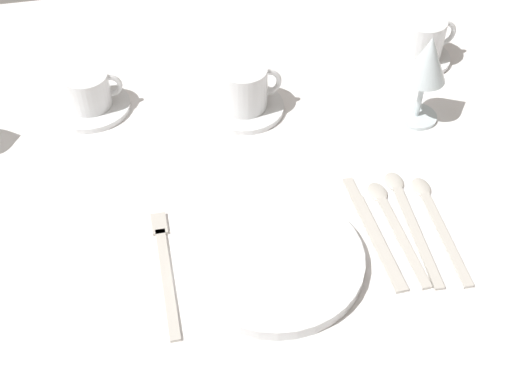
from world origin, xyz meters
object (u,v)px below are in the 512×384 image
at_px(spoon_soup, 391,219).
at_px(coffee_cup_far, 88,90).
at_px(dinner_plate, 274,259).
at_px(spoon_tea, 434,215).
at_px(coffee_cup_right, 421,38).
at_px(coffee_cup_left, 244,87).
at_px(wine_glass_centre, 427,64).
at_px(fork_outer, 165,266).
at_px(dinner_knife, 374,234).
at_px(spoon_dessert, 407,212).

distance_m(spoon_soup, coffee_cup_far, 0.55).
bearing_deg(dinner_plate, spoon_soup, 12.93).
bearing_deg(spoon_tea, coffee_cup_right, 71.91).
distance_m(coffee_cup_left, wine_glass_centre, 0.30).
distance_m(spoon_tea, wine_glass_centre, 0.25).
xyz_separation_m(fork_outer, coffee_cup_left, (0.17, 0.31, 0.04)).
bearing_deg(coffee_cup_right, coffee_cup_left, -167.20).
height_order(dinner_knife, coffee_cup_right, coffee_cup_right).
distance_m(fork_outer, spoon_soup, 0.33).
height_order(spoon_soup, spoon_dessert, same).
height_order(spoon_dessert, coffee_cup_far, coffee_cup_far).
height_order(dinner_knife, spoon_dessert, spoon_dessert).
bearing_deg(fork_outer, coffee_cup_far, 102.68).
height_order(dinner_knife, wine_glass_centre, wine_glass_centre).
distance_m(spoon_soup, spoon_tea, 0.06).
bearing_deg(dinner_plate, coffee_cup_far, 120.24).
distance_m(spoon_tea, coffee_cup_far, 0.60).
distance_m(coffee_cup_left, coffee_cup_right, 0.36).
xyz_separation_m(spoon_tea, coffee_cup_far, (-0.48, 0.36, 0.04)).
bearing_deg(wine_glass_centre, coffee_cup_far, 165.48).
relative_size(dinner_plate, wine_glass_centre, 1.56).
bearing_deg(spoon_dessert, coffee_cup_far, 142.01).
bearing_deg(dinner_plate, dinner_knife, 7.82).
relative_size(spoon_soup, spoon_dessert, 0.90).
bearing_deg(dinner_knife, spoon_dessert, 25.48).
bearing_deg(coffee_cup_left, coffee_cup_right, 12.80).
xyz_separation_m(fork_outer, spoon_soup, (0.33, 0.02, -0.00)).
bearing_deg(spoon_tea, wine_glass_centre, 75.25).
xyz_separation_m(dinner_plate, dinner_knife, (0.15, 0.02, -0.01)).
bearing_deg(spoon_soup, coffee_cup_far, 139.63).
bearing_deg(fork_outer, coffee_cup_left, 61.18).
bearing_deg(dinner_knife, spoon_tea, 8.96).
distance_m(spoon_dessert, coffee_cup_far, 0.56).
height_order(spoon_soup, coffee_cup_right, coffee_cup_right).
xyz_separation_m(coffee_cup_left, wine_glass_centre, (0.28, -0.08, 0.06)).
bearing_deg(wine_glass_centre, coffee_cup_right, 67.56).
distance_m(dinner_knife, coffee_cup_right, 0.46).
height_order(dinner_knife, spoon_tea, spoon_tea).
height_order(coffee_cup_left, coffee_cup_far, coffee_cup_left).
distance_m(dinner_knife, coffee_cup_left, 0.34).
bearing_deg(coffee_cup_far, spoon_dessert, -37.99).
bearing_deg(spoon_dessert, coffee_cup_right, 66.30).
bearing_deg(coffee_cup_right, spoon_dessert, -113.70).
relative_size(spoon_soup, coffee_cup_left, 1.90).
distance_m(spoon_dessert, wine_glass_centre, 0.25).
xyz_separation_m(dinner_plate, coffee_cup_right, (0.37, 0.42, 0.04)).
relative_size(coffee_cup_far, wine_glass_centre, 0.62).
distance_m(dinner_plate, wine_glass_centre, 0.41).
bearing_deg(coffee_cup_left, coffee_cup_far, 167.60).
xyz_separation_m(spoon_dessert, spoon_tea, (0.04, -0.01, 0.00)).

